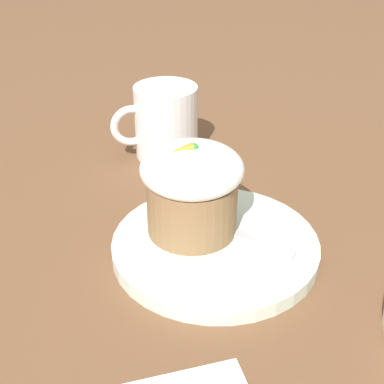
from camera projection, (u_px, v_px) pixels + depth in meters
name	position (u px, v px, depth m)	size (l,w,h in m)	color
ground_plane	(215.00, 252.00, 0.53)	(4.00, 4.00, 0.00)	brown
dessert_plate	(215.00, 246.00, 0.52)	(0.20, 0.20, 0.01)	silver
carrot_cake	(192.00, 187.00, 0.51)	(0.10, 0.10, 0.10)	olive
spoon	(221.00, 227.00, 0.53)	(0.09, 0.10, 0.01)	#B7B7BC
coffee_cup	(165.00, 122.00, 0.68)	(0.11, 0.08, 0.09)	white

